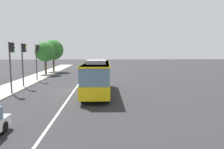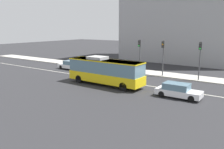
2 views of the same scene
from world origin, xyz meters
name	(u,v)px [view 1 (image 1 of 2)]	position (x,y,z in m)	size (l,w,h in m)	color
ground_plane	(74,91)	(0.00, 0.00, 0.00)	(160.00, 160.00, 0.00)	#28282B
sidewalk_kerb	(4,91)	(0.00, 7.45, 0.07)	(80.00, 3.50, 0.14)	#B2ADA3
lane_centre_line	(74,91)	(0.00, 0.00, 0.01)	(76.00, 0.16, 0.01)	silver
transit_bus	(97,76)	(-1.63, -2.55, 1.81)	(10.05, 2.69, 3.46)	yellow
sedan_white	(99,76)	(7.60, -2.63, 0.72)	(4.52, 1.86, 1.46)	white
traffic_light_near_corner	(11,59)	(-1.41, 5.87, 3.56)	(0.33, 0.62, 5.20)	#47474C
traffic_light_mid_block	(37,56)	(7.31, 6.04, 3.56)	(0.34, 0.62, 5.20)	#47474C
traffic_light_far_corner	(24,57)	(2.24, 6.05, 3.56)	(0.32, 0.62, 5.20)	#47474C
street_tree_kerbside_left	(45,52)	(15.35, 7.10, 4.11)	(3.54, 3.54, 5.91)	#4C3823
street_tree_kerbside_centre	(53,50)	(19.98, 6.75, 4.48)	(4.07, 4.07, 6.54)	#4C3823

